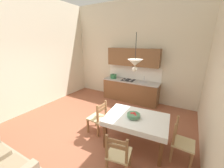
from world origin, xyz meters
name	(u,v)px	position (x,y,z in m)	size (l,w,h in m)	color
ground_plane	(92,131)	(0.00, 0.00, -0.05)	(5.97, 6.16, 0.10)	#99563D
wall_back	(132,52)	(0.00, 2.84, 2.01)	(5.97, 0.12, 4.03)	beige
wall_left	(26,55)	(-2.74, 0.00, 2.01)	(0.12, 6.16, 4.03)	beige
kitchen_cabinetry	(131,81)	(0.14, 2.51, 0.86)	(2.36, 0.63, 2.20)	brown
dining_table	(136,122)	(1.28, 0.09, 0.63)	(1.52, 1.12, 0.75)	brown
dining_chair_window_side	(181,142)	(2.27, 0.14, 0.44)	(0.43, 0.43, 0.93)	#D1BC89
dining_chair_camera_side	(119,154)	(1.28, -0.81, 0.44)	(0.49, 0.49, 0.93)	#D1BC89
dining_chair_tv_side	(98,118)	(0.21, 0.03, 0.44)	(0.44, 0.44, 0.93)	#D1BC89
fruit_bowl	(133,115)	(1.22, 0.05, 0.81)	(0.30, 0.30, 0.12)	#4C7F5B
pendant_lamp	(135,63)	(1.16, 0.14, 2.01)	(0.32, 0.32, 0.80)	black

